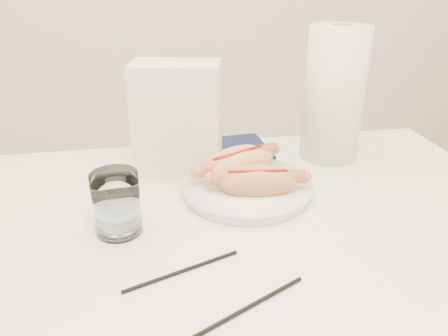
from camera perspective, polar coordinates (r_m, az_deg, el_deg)
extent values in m
cube|color=white|center=(0.80, -0.06, -8.62)|extent=(1.20, 0.80, 0.04)
cylinder|color=silver|center=(1.36, -26.92, -15.24)|extent=(0.04, 0.04, 0.71)
cylinder|color=silver|center=(1.44, 19.39, -10.98)|extent=(0.04, 0.04, 0.71)
cylinder|color=white|center=(0.89, 2.96, -2.70)|extent=(0.29, 0.29, 0.02)
ellipsoid|color=#EFAB5F|center=(0.90, 2.47, 0.36)|extent=(0.16, 0.11, 0.05)
ellipsoid|color=#EFAB5F|center=(0.92, 1.09, 1.12)|extent=(0.16, 0.11, 0.05)
ellipsoid|color=#EFAB5F|center=(0.91, 1.76, 0.04)|extent=(0.15, 0.12, 0.03)
cylinder|color=#E36250|center=(0.91, 1.77, 1.14)|extent=(0.19, 0.11, 0.03)
cylinder|color=#990A05|center=(0.90, 1.79, 1.86)|extent=(0.12, 0.06, 0.01)
ellipsoid|color=#C9814E|center=(0.83, 4.54, -2.14)|extent=(0.15, 0.05, 0.05)
ellipsoid|color=#C9814E|center=(0.86, 4.26, -1.12)|extent=(0.15, 0.05, 0.05)
ellipsoid|color=#C9814E|center=(0.85, 4.37, -2.31)|extent=(0.14, 0.07, 0.03)
cylinder|color=#C96C47|center=(0.84, 4.41, -1.25)|extent=(0.18, 0.05, 0.03)
cylinder|color=#990A05|center=(0.83, 4.44, -0.54)|extent=(0.11, 0.02, 0.01)
cylinder|color=silver|center=(0.76, -13.74, -4.48)|extent=(0.08, 0.08, 0.11)
cylinder|color=black|center=(0.68, -5.42, -13.14)|extent=(0.18, 0.07, 0.01)
cylinder|color=black|center=(0.62, 3.15, -17.59)|extent=(0.18, 0.09, 0.01)
cube|color=silver|center=(0.94, -6.03, 6.24)|extent=(0.20, 0.14, 0.24)
cube|color=#111837|center=(1.09, 1.31, 2.51)|extent=(0.17, 0.17, 0.01)
cylinder|color=white|center=(1.04, 14.08, 9.24)|extent=(0.15, 0.15, 0.30)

